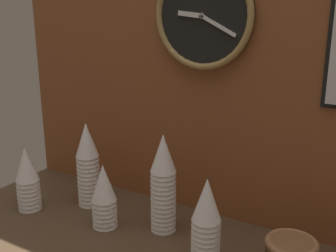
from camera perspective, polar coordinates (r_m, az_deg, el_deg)
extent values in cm
cube|color=brown|center=(127.55, 8.37, 9.55)|extent=(160.00, 3.00, 105.00)
cone|color=white|center=(150.82, -18.33, -8.54)|extent=(7.82, 7.82, 11.73)
cone|color=white|center=(150.22, -18.39, -8.03)|extent=(7.82, 7.82, 11.73)
cone|color=white|center=(149.64, -18.44, -7.52)|extent=(7.82, 7.82, 11.73)
cone|color=white|center=(149.07, -18.49, -7.00)|extent=(7.82, 7.82, 11.73)
cone|color=white|center=(148.51, -18.54, -6.48)|extent=(7.82, 7.82, 11.73)
cone|color=white|center=(147.96, -18.59, -5.96)|extent=(7.82, 7.82, 11.73)
cone|color=white|center=(147.43, -18.64, -5.43)|extent=(7.82, 7.82, 11.73)
cone|color=white|center=(146.90, -18.70, -4.90)|extent=(7.82, 7.82, 11.73)
cone|color=white|center=(148.79, -10.62, -8.29)|extent=(7.82, 7.82, 11.73)
cone|color=white|center=(148.19, -10.65, -7.78)|extent=(7.82, 7.82, 11.73)
cone|color=white|center=(147.60, -10.68, -7.26)|extent=(7.82, 7.82, 11.73)
cone|color=white|center=(147.02, -10.71, -6.73)|extent=(7.82, 7.82, 11.73)
cone|color=white|center=(146.45, -10.74, -6.21)|extent=(7.82, 7.82, 11.73)
cone|color=white|center=(145.90, -10.77, -5.68)|extent=(7.82, 7.82, 11.73)
cone|color=white|center=(145.35, -10.80, -5.14)|extent=(7.82, 7.82, 11.73)
cone|color=white|center=(144.82, -10.83, -4.60)|extent=(7.82, 7.82, 11.73)
cone|color=white|center=(144.31, -10.86, -4.06)|extent=(7.82, 7.82, 11.73)
cone|color=white|center=(143.80, -10.89, -3.51)|extent=(7.82, 7.82, 11.73)
cone|color=white|center=(143.31, -10.93, -2.96)|extent=(7.82, 7.82, 11.73)
cone|color=white|center=(142.84, -10.96, -2.41)|extent=(7.82, 7.82, 11.73)
cone|color=white|center=(142.37, -10.99, -1.85)|extent=(7.82, 7.82, 11.73)
cone|color=white|center=(115.91, 5.10, -15.76)|extent=(7.82, 7.82, 11.73)
cone|color=white|center=(115.13, 5.12, -15.14)|extent=(7.82, 7.82, 11.73)
cone|color=white|center=(114.37, 5.14, -14.52)|extent=(7.82, 7.82, 11.73)
cone|color=white|center=(113.62, 5.16, -13.88)|extent=(7.82, 7.82, 11.73)
cone|color=white|center=(112.88, 5.18, -13.24)|extent=(7.82, 7.82, 11.73)
cone|color=white|center=(112.16, 5.20, -12.59)|extent=(7.82, 7.82, 11.73)
cone|color=white|center=(111.45, 5.22, -11.93)|extent=(7.82, 7.82, 11.73)
cone|color=white|center=(110.76, 5.24, -11.27)|extent=(7.82, 7.82, 11.73)
cone|color=white|center=(110.09, 5.26, -10.59)|extent=(7.82, 7.82, 11.73)
cone|color=white|center=(109.43, 5.28, -9.91)|extent=(7.82, 7.82, 11.73)
cone|color=white|center=(131.28, -0.64, -11.54)|extent=(7.82, 7.82, 11.73)
cone|color=white|center=(130.60, -0.64, -10.97)|extent=(7.82, 7.82, 11.73)
cone|color=white|center=(129.92, -0.64, -10.40)|extent=(7.82, 7.82, 11.73)
cone|color=white|center=(129.27, -0.64, -9.82)|extent=(7.82, 7.82, 11.73)
cone|color=white|center=(128.62, -0.64, -9.23)|extent=(7.82, 7.82, 11.73)
cone|color=white|center=(127.99, -0.65, -8.64)|extent=(7.82, 7.82, 11.73)
cone|color=white|center=(127.37, -0.65, -8.04)|extent=(7.82, 7.82, 11.73)
cone|color=white|center=(126.76, -0.65, -7.44)|extent=(7.82, 7.82, 11.73)
cone|color=white|center=(126.17, -0.65, -6.83)|extent=(7.82, 7.82, 11.73)
cone|color=white|center=(125.60, -0.66, -6.22)|extent=(7.82, 7.82, 11.73)
cone|color=white|center=(125.04, -0.66, -5.60)|extent=(7.82, 7.82, 11.73)
cone|color=white|center=(124.49, -0.66, -4.98)|extent=(7.82, 7.82, 11.73)
cone|color=white|center=(123.96, -0.66, -4.35)|extent=(7.82, 7.82, 11.73)
cone|color=white|center=(123.44, -0.66, -3.71)|extent=(7.82, 7.82, 11.73)
cone|color=white|center=(134.51, -8.59, -11.01)|extent=(7.82, 7.82, 11.73)
cone|color=white|center=(133.84, -8.62, -10.45)|extent=(7.82, 7.82, 11.73)
cone|color=white|center=(133.19, -8.64, -9.89)|extent=(7.82, 7.82, 11.73)
cone|color=white|center=(132.54, -8.67, -9.32)|extent=(7.82, 7.82, 11.73)
cone|color=white|center=(131.91, -8.70, -8.75)|extent=(7.82, 7.82, 11.73)
cone|color=white|center=(131.30, -8.73, -8.17)|extent=(7.82, 7.82, 11.73)
cone|color=white|center=(130.69, -8.76, -7.58)|extent=(7.82, 7.82, 11.73)
cylinder|color=brown|center=(113.17, 16.35, -15.71)|extent=(12.53, 12.53, 4.57)
torus|color=#946542|center=(112.34, 16.42, -15.02)|extent=(13.17, 13.17, 1.64)
cylinder|color=black|center=(127.48, 4.84, 14.66)|extent=(30.87, 1.80, 30.87)
torus|color=#AD894C|center=(126.75, 4.68, 14.66)|extent=(31.62, 1.98, 31.62)
cube|color=white|center=(128.06, 2.99, 14.87)|extent=(7.82, 0.60, 2.11)
cube|color=white|center=(124.12, 6.85, 13.34)|extent=(11.26, 0.60, 6.13)
cylinder|color=white|center=(126.31, 4.58, 14.65)|extent=(1.54, 0.60, 1.54)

